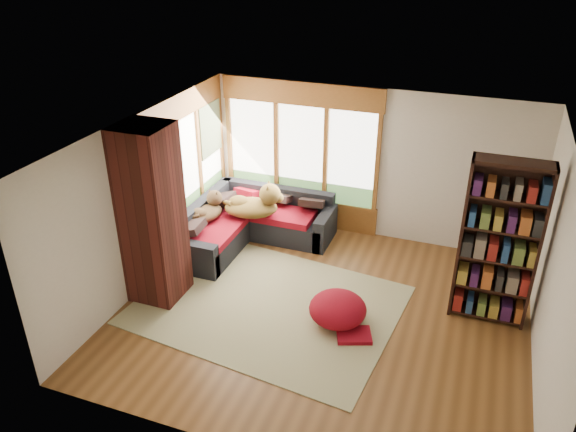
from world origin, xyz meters
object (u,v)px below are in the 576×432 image
Objects in this scene: area_rug at (268,305)px; dog_tan at (255,201)px; sectional_sofa at (245,219)px; brick_chimney at (152,215)px; pouf at (338,308)px; dog_brindle at (207,207)px; bookshelf at (499,244)px.

dog_tan is at bearing 118.35° from area_rug.
dog_tan reaches higher than sectional_sofa.
brick_chimney is at bearing -128.35° from dog_tan.
brick_chimney is 2.86m from pouf.
sectional_sofa is 2.86× the size of dog_brindle.
brick_chimney is at bearing -170.78° from area_rug.
area_rug is at bearing -78.43° from dog_tan.
dog_brindle is (-4.51, 0.43, -0.44)m from bookshelf.
brick_chimney is 3.38× the size of dog_brindle.
dog_tan is at bearing 139.33° from pouf.
dog_tan reaches higher than dog_brindle.
sectional_sofa is 0.95× the size of bookshelf.
sectional_sofa is 0.60m from dog_tan.
brick_chimney reaches higher than dog_brindle.
dog_tan is at bearing 68.43° from brick_chimney.
bookshelf reaches higher than dog_tan.
dog_tan is (-3.80, 0.79, -0.37)m from bookshelf.
area_rug is 3.44× the size of dog_tan.
dog_brindle reaches higher than pouf.
area_rug is 3.26m from bookshelf.
bookshelf is at bearing 15.56° from area_rug.
bookshelf is 4.55m from dog_brindle.
bookshelf is (4.09, -0.97, 0.86)m from sectional_sofa.
dog_tan is 0.80m from dog_brindle.
dog_brindle is at bearing 88.84° from brick_chimney.
bookshelf is at bearing -81.06° from dog_brindle.
brick_chimney is 2.08m from area_rug.
pouf is at bearing -101.57° from dog_brindle.
sectional_sofa is at bearing 132.15° from dog_tan.
area_rug is (1.61, 0.26, -1.29)m from brick_chimney.
pouf is at bearing -156.20° from bookshelf.
area_rug is 2.14m from dog_brindle.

